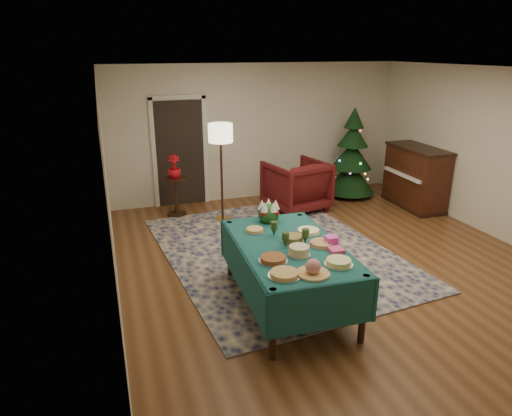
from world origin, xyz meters
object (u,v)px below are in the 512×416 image
object	(u,v)px
gift_box	(331,241)
christmas_tree	(352,157)
armchair	(296,183)
floor_lamp	(221,139)
buffet_table	(288,257)
potted_plant	(174,172)
piano	(415,178)
side_table	(176,197)

from	to	relation	value
gift_box	christmas_tree	xyz separation A→B (m)	(2.45, 3.78, -0.01)
armchair	floor_lamp	xyz separation A→B (m)	(-1.49, -0.09, 0.96)
buffet_table	potted_plant	bearing A→B (deg)	101.90
christmas_tree	potted_plant	bearing A→B (deg)	-179.46
buffet_table	armchair	world-z (taller)	armchair
buffet_table	floor_lamp	world-z (taller)	floor_lamp
gift_box	piano	size ratio (longest dim) A/B	0.09
buffet_table	floor_lamp	distance (m)	3.20
armchair	potted_plant	distance (m)	2.30
gift_box	side_table	xyz separation A→B (m)	(-1.23, 3.74, -0.50)
armchair	piano	distance (m)	2.34
side_table	christmas_tree	size ratio (longest dim) A/B	0.39
floor_lamp	potted_plant	xyz separation A→B (m)	(-0.76, 0.51, -0.65)
gift_box	floor_lamp	bearing A→B (deg)	98.33
buffet_table	armchair	size ratio (longest dim) A/B	1.98
gift_box	piano	world-z (taller)	piano
side_table	piano	world-z (taller)	piano
potted_plant	floor_lamp	bearing A→B (deg)	-33.95
side_table	potted_plant	world-z (taller)	potted_plant
gift_box	christmas_tree	size ratio (longest dim) A/B	0.07
floor_lamp	christmas_tree	xyz separation A→B (m)	(2.92, 0.54, -0.65)
buffet_table	piano	bearing A→B (deg)	34.91
side_table	piano	bearing A→B (deg)	-12.18
armchair	floor_lamp	world-z (taller)	floor_lamp
gift_box	armchair	xyz separation A→B (m)	(1.01, 3.33, -0.32)
floor_lamp	side_table	xyz separation A→B (m)	(-0.76, 0.51, -1.13)
buffet_table	side_table	world-z (taller)	buffet_table
potted_plant	christmas_tree	size ratio (longest dim) A/B	0.23
potted_plant	gift_box	bearing A→B (deg)	-71.82
floor_lamp	side_table	bearing A→B (deg)	146.05
piano	floor_lamp	bearing A→B (deg)	172.93
potted_plant	christmas_tree	xyz separation A→B (m)	(3.67, 0.03, -0.01)
armchair	christmas_tree	xyz separation A→B (m)	(1.43, 0.45, 0.31)
armchair	floor_lamp	distance (m)	1.77
floor_lamp	piano	distance (m)	3.90
armchair	potted_plant	world-z (taller)	armchair
buffet_table	potted_plant	distance (m)	3.68
buffet_table	christmas_tree	world-z (taller)	christmas_tree
armchair	gift_box	bearing A→B (deg)	60.68
buffet_table	christmas_tree	distance (m)	4.66
buffet_table	piano	distance (m)	4.58
armchair	buffet_table	bearing A→B (deg)	52.61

